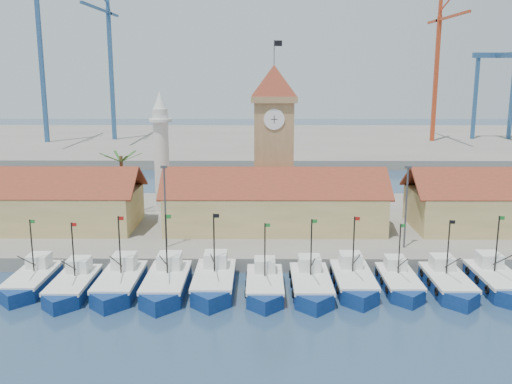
{
  "coord_description": "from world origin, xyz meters",
  "views": [
    {
      "loc": [
        -1.75,
        -47.78,
        20.43
      ],
      "look_at": [
        -2.23,
        18.0,
        6.4
      ],
      "focal_mm": 40.0,
      "sensor_mm": 36.0,
      "label": 1
    }
  ],
  "objects_px": {
    "boat_5": "(265,287)",
    "minaret": "(161,152)",
    "boat_0": "(31,282)",
    "clock_tower": "(274,137)"
  },
  "relations": [
    {
      "from": "boat_0",
      "to": "clock_tower",
      "type": "xyz_separation_m",
      "value": [
        23.54,
        22.69,
        11.23
      ]
    },
    {
      "from": "boat_5",
      "to": "clock_tower",
      "type": "distance_m",
      "value": 26.36
    },
    {
      "from": "boat_0",
      "to": "clock_tower",
      "type": "distance_m",
      "value": 34.57
    },
    {
      "from": "boat_0",
      "to": "clock_tower",
      "type": "height_order",
      "value": "clock_tower"
    },
    {
      "from": "clock_tower",
      "to": "boat_0",
      "type": "bearing_deg",
      "value": -136.05
    },
    {
      "from": "boat_5",
      "to": "minaret",
      "type": "relative_size",
      "value": 0.57
    },
    {
      "from": "boat_5",
      "to": "minaret",
      "type": "bearing_deg",
      "value": 117.98
    },
    {
      "from": "clock_tower",
      "to": "minaret",
      "type": "relative_size",
      "value": 1.39
    },
    {
      "from": "boat_5",
      "to": "minaret",
      "type": "distance_m",
      "value": 30.58
    },
    {
      "from": "clock_tower",
      "to": "minaret",
      "type": "distance_m",
      "value": 15.3
    }
  ]
}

